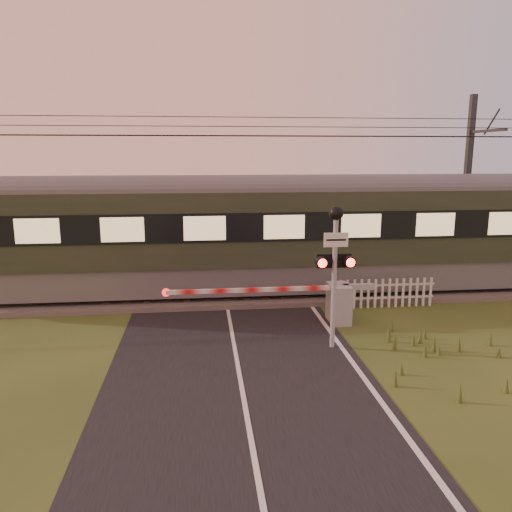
{
  "coord_description": "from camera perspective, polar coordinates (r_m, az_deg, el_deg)",
  "views": [
    {
      "loc": [
        -0.78,
        -10.45,
        4.95
      ],
      "look_at": [
        0.73,
        3.2,
        2.1
      ],
      "focal_mm": 35.0,
      "sensor_mm": 36.0,
      "label": 1
    }
  ],
  "objects": [
    {
      "name": "picket_fence",
      "position": [
        16.73,
        14.23,
        -4.13
      ],
      "size": [
        3.51,
        0.08,
        0.96
      ],
      "color": "silver",
      "rests_on": "ground"
    },
    {
      "name": "road",
      "position": [
        11.37,
        -1.71,
        -14.02
      ],
      "size": [
        6.0,
        140.0,
        0.03
      ],
      "color": "black",
      "rests_on": "ground"
    },
    {
      "name": "overhead_wires",
      "position": [
        16.98,
        -3.79,
        14.31
      ],
      "size": [
        120.0,
        0.62,
        0.62
      ],
      "color": "black",
      "rests_on": "ground"
    },
    {
      "name": "boom_gate",
      "position": [
        14.94,
        8.58,
        -5.17
      ],
      "size": [
        6.2,
        0.89,
        1.19
      ],
      "color": "gray",
      "rests_on": "ground"
    },
    {
      "name": "catenary_mast",
      "position": [
        21.99,
        23.02,
        7.63
      ],
      "size": [
        0.23,
        2.46,
        7.19
      ],
      "color": "#2D2D30",
      "rests_on": "ground"
    },
    {
      "name": "track_bed",
      "position": [
        17.65,
        -3.54,
        -4.36
      ],
      "size": [
        140.0,
        3.4,
        0.39
      ],
      "color": "#47423D",
      "rests_on": "ground"
    },
    {
      "name": "ground",
      "position": [
        11.59,
        -1.89,
        -13.57
      ],
      "size": [
        160.0,
        160.0,
        0.0
      ],
      "primitive_type": "plane",
      "color": "#33451A",
      "rests_on": "ground"
    },
    {
      "name": "crossing_signal",
      "position": [
        12.57,
        9.02,
        0.47
      ],
      "size": [
        0.94,
        0.37,
        3.68
      ],
      "color": "gray",
      "rests_on": "ground"
    }
  ]
}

